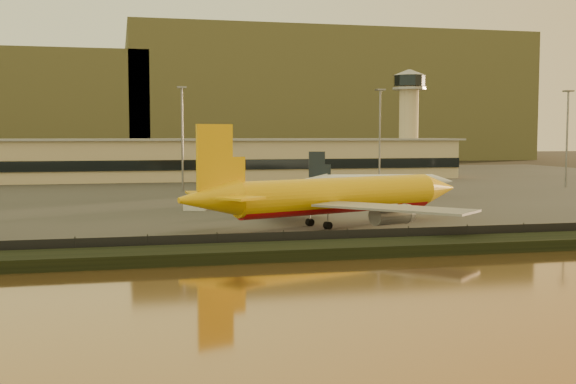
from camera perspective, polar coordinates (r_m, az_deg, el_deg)
The scene contains 12 objects.
ground at distance 100.62m, azimuth 1.33°, elevation -3.45°, with size 900.00×900.00×0.00m, color black.
embankment at distance 84.35m, azimuth 4.24°, elevation -4.53°, with size 320.00×7.00×1.40m, color black.
tarmac at distance 193.58m, azimuth -5.74°, elevation 0.41°, with size 320.00×220.00×0.20m, color #2D2D2D.
perimeter_fence at distance 88.04m, azimuth 3.46°, elevation -3.75°, with size 300.00×0.05×2.20m, color black.
terminal_building at distance 222.38m, azimuth -10.49°, elevation 2.48°, with size 202.00×25.00×12.60m.
control_tower at distance 246.62m, azimuth 9.53°, elevation 6.27°, with size 11.20×11.20×35.50m.
apron_light_masts at distance 176.07m, azimuth -0.06°, elevation 5.11°, with size 152.20×12.20×25.40m.
distant_hills at distance 436.82m, azimuth -12.72°, elevation 6.72°, with size 470.00×160.00×70.00m.
dhl_cargo_jet at distance 108.65m, azimuth 3.61°, elevation -0.34°, with size 49.32×46.82×15.21m.
white_narrowbody_jet at distance 164.73m, azimuth 7.04°, elevation 0.76°, with size 34.78×33.55×10.01m.
gse_vehicle_yellow at distance 130.88m, azimuth 1.24°, elevation -1.11°, with size 3.99×1.79×1.79m, color #EFB10C.
gse_vehicle_white at distance 132.67m, azimuth -7.35°, elevation -1.06°, with size 4.07×1.83×1.83m, color silver.
Camera 1 is at (-25.02, -96.45, 14.00)m, focal length 45.00 mm.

